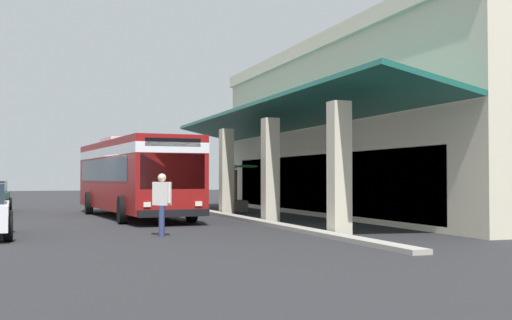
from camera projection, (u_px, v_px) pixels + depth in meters
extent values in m
plane|color=#262628|center=(312.00, 216.00, 27.53)|extent=(120.00, 120.00, 0.00)
cube|color=#9E998E|center=(232.00, 216.00, 26.70)|extent=(27.38, 0.50, 0.12)
cube|color=beige|center=(435.00, 137.00, 29.97)|extent=(22.82, 12.34, 6.98)
cube|color=beige|center=(434.00, 55.00, 30.07)|extent=(23.12, 12.64, 0.60)
cube|color=beige|center=(196.00, 172.00, 35.03)|extent=(0.55, 0.55, 3.84)
cube|color=beige|center=(226.00, 171.00, 29.64)|extent=(0.55, 0.55, 3.84)
cube|color=beige|center=(270.00, 170.00, 24.25)|extent=(0.55, 0.55, 3.84)
cube|color=beige|center=(339.00, 168.00, 18.86)|extent=(0.55, 0.55, 3.84)
cube|color=#19594C|center=(276.00, 117.00, 27.44)|extent=(22.82, 3.16, 0.82)
cube|color=#19232D|center=(312.00, 183.00, 27.90)|extent=(19.17, 0.08, 2.40)
cube|color=maroon|center=(134.00, 175.00, 26.93)|extent=(11.18, 3.50, 2.75)
cube|color=white|center=(134.00, 153.00, 26.95)|extent=(11.20, 3.52, 0.36)
cube|color=#19232D|center=(132.00, 170.00, 27.21)|extent=(9.43, 3.38, 0.90)
cube|color=#19232D|center=(173.00, 171.00, 21.94)|extent=(0.26, 2.24, 1.20)
cube|color=black|center=(173.00, 142.00, 21.96)|extent=(0.23, 1.94, 0.28)
cube|color=black|center=(174.00, 213.00, 21.79)|extent=(0.41, 2.46, 0.24)
cube|color=silver|center=(199.00, 204.00, 22.23)|extent=(0.08, 0.24, 0.16)
cube|color=silver|center=(147.00, 205.00, 21.50)|extent=(0.08, 0.24, 0.16)
cube|color=silver|center=(126.00, 141.00, 28.34)|extent=(2.55, 1.99, 0.24)
cylinder|color=black|center=(191.00, 208.00, 24.11)|extent=(1.00, 0.30, 1.00)
cylinder|color=black|center=(123.00, 210.00, 23.06)|extent=(1.00, 0.30, 1.00)
cylinder|color=black|center=(145.00, 202.00, 30.23)|extent=(1.00, 0.30, 1.00)
cylinder|color=black|center=(89.00, 203.00, 29.18)|extent=(1.00, 0.30, 1.00)
cylinder|color=black|center=(8.00, 229.00, 16.73)|extent=(0.64, 0.22, 0.64)
cylinder|color=black|center=(9.00, 222.00, 19.53)|extent=(0.64, 0.22, 0.64)
cylinder|color=black|center=(6.00, 206.00, 30.00)|extent=(0.64, 0.22, 0.64)
cylinder|color=black|center=(10.00, 204.00, 32.85)|extent=(0.64, 0.22, 0.64)
cylinder|color=navy|center=(162.00, 221.00, 18.06)|extent=(0.16, 0.16, 0.87)
cylinder|color=navy|center=(162.00, 220.00, 18.35)|extent=(0.16, 0.16, 0.87)
cube|color=silver|center=(162.00, 194.00, 18.23)|extent=(0.53, 0.50, 0.65)
sphere|color=beige|center=(162.00, 178.00, 18.24)|extent=(0.23, 0.23, 0.23)
cylinder|color=silver|center=(169.00, 193.00, 18.03)|extent=(0.09, 0.09, 0.58)
cylinder|color=silver|center=(154.00, 192.00, 18.42)|extent=(0.09, 0.09, 0.58)
cube|color=gray|center=(236.00, 206.00, 31.13)|extent=(0.95, 0.95, 0.54)
cylinder|color=#332319|center=(236.00, 200.00, 31.14)|extent=(0.81, 0.81, 0.02)
cylinder|color=brown|center=(236.00, 185.00, 31.16)|extent=(0.16, 0.16, 1.46)
ellipsoid|color=#195123|center=(237.00, 167.00, 30.66)|extent=(1.08, 0.43, 0.14)
ellipsoid|color=#195123|center=(247.00, 166.00, 31.23)|extent=(0.47, 1.09, 0.18)
ellipsoid|color=#195123|center=(236.00, 166.00, 31.56)|extent=(0.78, 0.47, 0.17)
ellipsoid|color=#195123|center=(228.00, 168.00, 31.52)|extent=(0.98, 0.65, 0.15)
ellipsoid|color=#195123|center=(228.00, 168.00, 30.80)|extent=(0.69, 1.00, 0.17)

